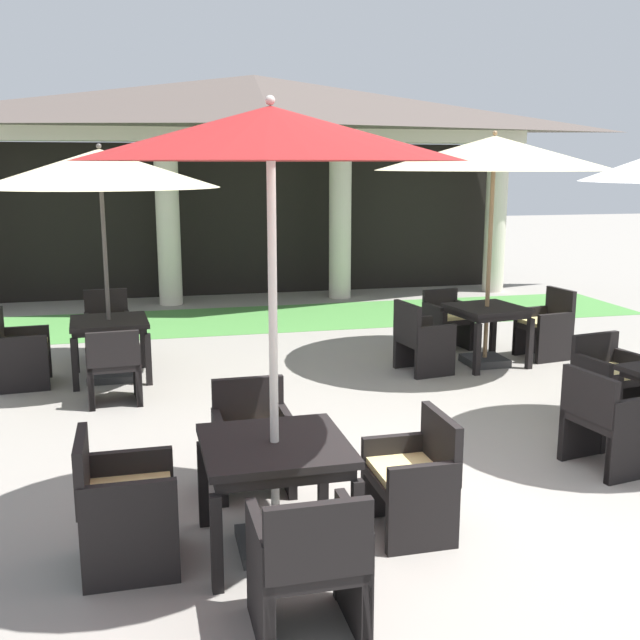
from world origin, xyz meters
TOP-DOWN VIEW (x-y plane):
  - ground_plane at (0.00, 0.00)m, footprint 60.00×60.00m
  - background_pavilion at (0.00, 9.26)m, footprint 10.81×2.81m
  - lawn_strip at (0.00, 7.42)m, footprint 12.61×2.24m
  - patio_table_near_foreground at (2.16, 3.90)m, footprint 0.97×0.97m
  - patio_umbrella_near_foreground at (2.16, 3.90)m, footprint 2.92×2.92m
  - patio_chair_near_foreground_east at (3.09, 4.06)m, footprint 0.64×0.63m
  - patio_chair_near_foreground_north at (2.01, 4.83)m, footprint 0.63×0.58m
  - patio_chair_near_foreground_west at (1.23, 3.75)m, footprint 0.63×0.69m
  - patio_chair_mid_left_north at (2.48, 1.75)m, footprint 0.67×0.64m
  - patio_chair_mid_left_west at (1.65, 0.56)m, footprint 0.60×0.69m
  - patio_table_mid_right at (-1.26, -0.14)m, footprint 0.95×0.95m
  - patio_umbrella_mid_right at (-1.26, -0.14)m, footprint 2.35×2.35m
  - patio_chair_mid_right_south at (-1.25, -1.11)m, footprint 0.59×0.60m
  - patio_chair_mid_right_north at (-1.28, 0.84)m, footprint 0.60×0.53m
  - patio_chair_mid_right_east at (-0.29, -0.12)m, footprint 0.52×0.63m
  - patio_chair_mid_right_west at (-2.24, -0.15)m, footprint 0.60×0.60m
  - patio_table_far_back at (-2.48, 4.32)m, footprint 0.94×0.94m
  - patio_umbrella_far_back at (-2.48, 4.32)m, footprint 2.71×2.71m
  - patio_chair_far_back_west at (-3.48, 4.25)m, footprint 0.59×0.66m
  - patio_chair_far_back_north at (-2.55, 5.32)m, footprint 0.62×0.63m
  - patio_chair_far_back_south at (-2.41, 3.33)m, footprint 0.59×0.57m

SIDE VIEW (x-z plane):
  - ground_plane at x=0.00m, z-range 0.00..0.00m
  - lawn_strip at x=0.00m, z-range 0.00..0.01m
  - patio_chair_far_back_north at x=-2.55m, z-range -0.05..0.84m
  - patio_chair_mid_right_east at x=-0.29m, z-range -0.03..0.82m
  - patio_chair_near_foreground_north at x=2.01m, z-range -0.01..0.80m
  - patio_chair_mid_right_north at x=-1.28m, z-range -0.03..0.83m
  - patio_chair_near_foreground_west at x=1.23m, z-range -0.04..0.84m
  - patio_chair_mid_left_north at x=2.48m, z-range -0.01..0.82m
  - patio_chair_far_back_south at x=-2.41m, z-range -0.01..0.83m
  - patio_chair_near_foreground_east at x=3.09m, z-range -0.04..0.87m
  - patio_chair_far_back_west at x=-3.48m, z-range -0.03..0.87m
  - patio_chair_mid_right_south at x=-1.25m, z-range -0.02..0.86m
  - patio_chair_mid_right_west at x=-2.24m, z-range -0.02..0.87m
  - patio_chair_mid_left_west at x=1.65m, z-range -0.01..0.86m
  - patio_table_far_back at x=-2.48m, z-range 0.26..0.98m
  - patio_table_near_foreground at x=2.16m, z-range 0.27..1.03m
  - patio_table_mid_right at x=-1.26m, z-range 0.27..1.03m
  - patio_umbrella_far_back at x=-2.48m, z-range 1.08..3.83m
  - patio_umbrella_near_foreground at x=2.16m, z-range 1.17..4.09m
  - patio_umbrella_mid_right at x=-1.26m, z-range 1.21..4.13m
  - background_pavilion at x=0.00m, z-range 1.15..5.23m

